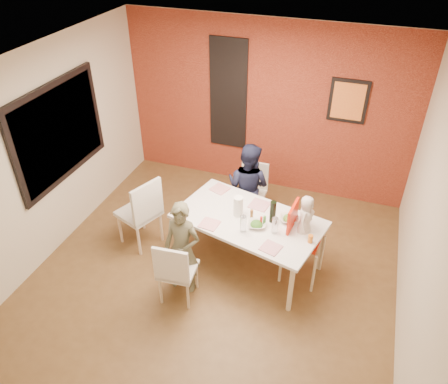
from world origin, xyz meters
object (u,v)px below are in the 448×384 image
(chair_near, at_px, (175,270))
(paper_towel_roll, at_px, (238,206))
(dining_table, at_px, (249,223))
(toddler, at_px, (306,218))
(wine_bottle, at_px, (273,212))
(high_chair, at_px, (301,236))
(child_far, at_px, (248,186))
(child_near, at_px, (182,248))
(chair_left, at_px, (142,210))
(chair_far, at_px, (252,188))

(chair_near, height_order, paper_towel_roll, paper_towel_roll)
(dining_table, bearing_deg, toddler, 0.36)
(dining_table, distance_m, wine_bottle, 0.36)
(high_chair, height_order, wine_bottle, high_chair)
(dining_table, relative_size, paper_towel_roll, 7.41)
(child_far, height_order, wine_bottle, child_far)
(dining_table, height_order, toddler, toddler)
(high_chair, relative_size, wine_bottle, 3.65)
(child_near, xyz_separation_m, child_far, (0.37, 1.46, 0.04))
(chair_left, xyz_separation_m, child_near, (0.83, -0.55, 0.04))
(high_chair, bearing_deg, wine_bottle, 90.25)
(chair_near, height_order, wine_bottle, wine_bottle)
(dining_table, distance_m, toddler, 0.74)
(chair_far, xyz_separation_m, high_chair, (0.91, -1.03, 0.16))
(high_chair, xyz_separation_m, paper_towel_roll, (-0.81, 0.02, 0.24))
(chair_left, bearing_deg, toddler, 114.61)
(child_near, bearing_deg, paper_towel_roll, 56.85)
(chair_near, xyz_separation_m, child_near, (-0.01, 0.24, 0.12))
(child_near, bearing_deg, toddler, 28.16)
(dining_table, bearing_deg, child_near, -133.09)
(dining_table, relative_size, chair_left, 1.88)
(high_chair, bearing_deg, paper_towel_roll, 94.06)
(child_far, height_order, paper_towel_roll, child_far)
(chair_left, relative_size, wine_bottle, 3.60)
(chair_left, bearing_deg, paper_towel_roll, 117.39)
(chair_left, xyz_separation_m, wine_bottle, (1.74, 0.15, 0.31))
(child_near, height_order, wine_bottle, child_near)
(dining_table, relative_size, chair_near, 2.20)
(dining_table, height_order, chair_near, chair_near)
(child_far, bearing_deg, chair_near, 90.04)
(chair_far, bearing_deg, wine_bottle, -61.00)
(child_far, bearing_deg, child_near, 87.88)
(chair_far, relative_size, toddler, 1.46)
(child_far, bearing_deg, chair_left, 49.11)
(chair_left, xyz_separation_m, paper_towel_roll, (1.30, 0.13, 0.29))
(toddler, bearing_deg, high_chair, 87.83)
(child_far, bearing_deg, paper_towel_roll, 109.35)
(dining_table, height_order, chair_left, chair_left)
(dining_table, distance_m, chair_near, 1.10)
(child_far, height_order, toddler, child_far)
(child_near, relative_size, wine_bottle, 4.27)
(child_near, distance_m, toddler, 1.50)
(high_chair, relative_size, toddler, 1.79)
(high_chair, bearing_deg, chair_far, 46.59)
(child_far, bearing_deg, dining_table, 119.21)
(chair_near, height_order, child_near, child_near)
(chair_left, height_order, toddler, toddler)
(dining_table, relative_size, high_chair, 1.85)
(child_far, bearing_deg, wine_bottle, 137.26)
(child_near, xyz_separation_m, wine_bottle, (0.90, 0.70, 0.27))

